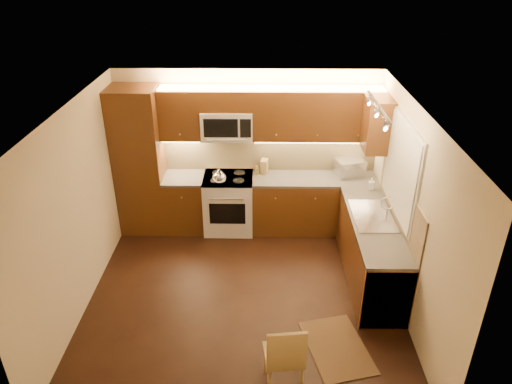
{
  "coord_description": "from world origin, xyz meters",
  "views": [
    {
      "loc": [
        0.24,
        -4.9,
        4.13
      ],
      "look_at": [
        0.15,
        0.55,
        1.25
      ],
      "focal_mm": 33.38,
      "sensor_mm": 36.0,
      "label": 1
    }
  ],
  "objects_px": {
    "kettle": "(219,176)",
    "stove": "(229,203)",
    "toaster_oven": "(350,167)",
    "soap_bottle": "(371,183)",
    "sink": "(373,211)",
    "knife_block": "(264,166)",
    "dining_chair": "(283,353)",
    "microwave": "(227,124)"
  },
  "relations": [
    {
      "from": "stove",
      "to": "dining_chair",
      "type": "bearing_deg",
      "value": -76.16
    },
    {
      "from": "microwave",
      "to": "kettle",
      "type": "distance_m",
      "value": 0.77
    },
    {
      "from": "stove",
      "to": "soap_bottle",
      "type": "distance_m",
      "value": 2.22
    },
    {
      "from": "stove",
      "to": "toaster_oven",
      "type": "height_order",
      "value": "toaster_oven"
    },
    {
      "from": "soap_bottle",
      "to": "dining_chair",
      "type": "relative_size",
      "value": 0.2
    },
    {
      "from": "soap_bottle",
      "to": "dining_chair",
      "type": "bearing_deg",
      "value": -95.71
    },
    {
      "from": "sink",
      "to": "kettle",
      "type": "bearing_deg",
      "value": 156.27
    },
    {
      "from": "kettle",
      "to": "knife_block",
      "type": "height_order",
      "value": "kettle"
    },
    {
      "from": "toaster_oven",
      "to": "sink",
      "type": "bearing_deg",
      "value": -100.22
    },
    {
      "from": "kettle",
      "to": "toaster_oven",
      "type": "height_order",
      "value": "toaster_oven"
    },
    {
      "from": "sink",
      "to": "toaster_oven",
      "type": "xyz_separation_m",
      "value": [
        -0.11,
        1.28,
        0.05
      ]
    },
    {
      "from": "dining_chair",
      "to": "microwave",
      "type": "bearing_deg",
      "value": 96.52
    },
    {
      "from": "sink",
      "to": "kettle",
      "type": "distance_m",
      "value": 2.31
    },
    {
      "from": "microwave",
      "to": "soap_bottle",
      "type": "bearing_deg",
      "value": -12.44
    },
    {
      "from": "toaster_oven",
      "to": "dining_chair",
      "type": "relative_size",
      "value": 0.48
    },
    {
      "from": "microwave",
      "to": "dining_chair",
      "type": "xyz_separation_m",
      "value": [
        0.76,
        -3.22,
        -1.28
      ]
    },
    {
      "from": "stove",
      "to": "sink",
      "type": "xyz_separation_m",
      "value": [
        2.0,
        -1.12,
        0.52
      ]
    },
    {
      "from": "dining_chair",
      "to": "kettle",
      "type": "bearing_deg",
      "value": 100.07
    },
    {
      "from": "stove",
      "to": "soap_bottle",
      "type": "bearing_deg",
      "value": -8.94
    },
    {
      "from": "sink",
      "to": "kettle",
      "type": "relative_size",
      "value": 3.78
    },
    {
      "from": "toaster_oven",
      "to": "soap_bottle",
      "type": "relative_size",
      "value": 2.36
    },
    {
      "from": "dining_chair",
      "to": "soap_bottle",
      "type": "bearing_deg",
      "value": 56.74
    },
    {
      "from": "microwave",
      "to": "toaster_oven",
      "type": "relative_size",
      "value": 1.81
    },
    {
      "from": "toaster_oven",
      "to": "dining_chair",
      "type": "height_order",
      "value": "toaster_oven"
    },
    {
      "from": "kettle",
      "to": "sink",
      "type": "bearing_deg",
      "value": -43.11
    },
    {
      "from": "knife_block",
      "to": "soap_bottle",
      "type": "xyz_separation_m",
      "value": [
        1.57,
        -0.54,
        -0.02
      ]
    },
    {
      "from": "soap_bottle",
      "to": "stove",
      "type": "bearing_deg",
      "value": -168.15
    },
    {
      "from": "microwave",
      "to": "sink",
      "type": "distance_m",
      "value": 2.48
    },
    {
      "from": "toaster_oven",
      "to": "stove",
      "type": "bearing_deg",
      "value": 169.45
    },
    {
      "from": "sink",
      "to": "soap_bottle",
      "type": "distance_m",
      "value": 0.8
    },
    {
      "from": "kettle",
      "to": "stove",
      "type": "bearing_deg",
      "value": 40.33
    },
    {
      "from": "stove",
      "to": "kettle",
      "type": "height_order",
      "value": "kettle"
    },
    {
      "from": "toaster_oven",
      "to": "knife_block",
      "type": "bearing_deg",
      "value": 162.75
    },
    {
      "from": "stove",
      "to": "kettle",
      "type": "bearing_deg",
      "value": -120.3
    },
    {
      "from": "soap_bottle",
      "to": "dining_chair",
      "type": "xyz_separation_m",
      "value": [
        -1.37,
        -2.75,
        -0.55
      ]
    },
    {
      "from": "knife_block",
      "to": "soap_bottle",
      "type": "relative_size",
      "value": 1.24
    },
    {
      "from": "microwave",
      "to": "kettle",
      "type": "relative_size",
      "value": 3.34
    },
    {
      "from": "sink",
      "to": "dining_chair",
      "type": "distance_m",
      "value": 2.38
    },
    {
      "from": "kettle",
      "to": "knife_block",
      "type": "distance_m",
      "value": 0.78
    },
    {
      "from": "sink",
      "to": "dining_chair",
      "type": "height_order",
      "value": "sink"
    },
    {
      "from": "sink",
      "to": "knife_block",
      "type": "height_order",
      "value": "knife_block"
    },
    {
      "from": "microwave",
      "to": "kettle",
      "type": "bearing_deg",
      "value": -109.07
    }
  ]
}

